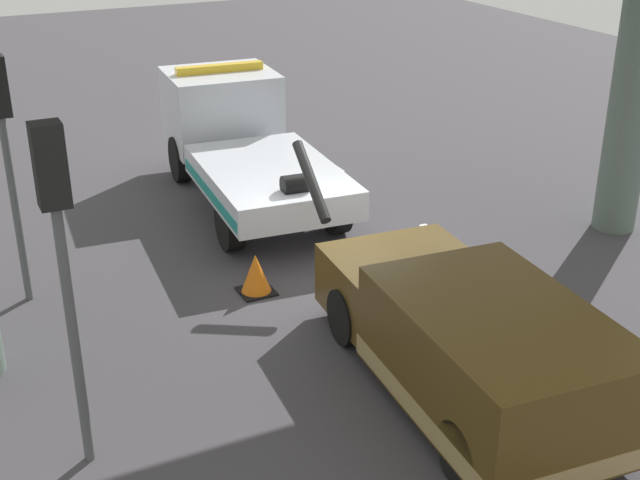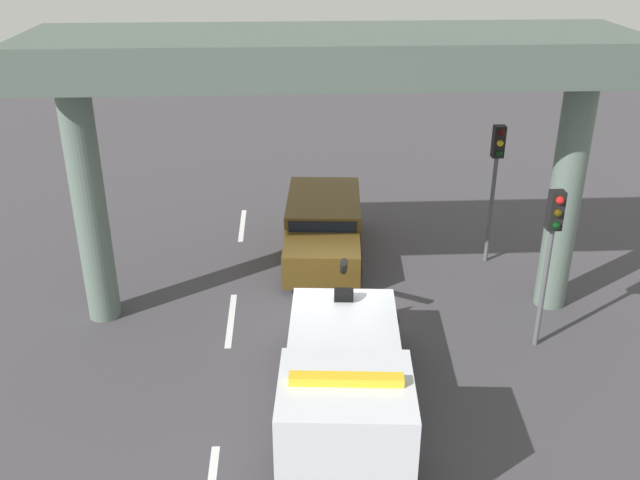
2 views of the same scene
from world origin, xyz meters
name	(u,v)px [view 2 (image 2 of 2)]	position (x,y,z in m)	size (l,w,h in m)	color
ground_plane	(332,319)	(0.00, 0.00, -0.05)	(60.00, 40.00, 0.10)	#423F44
lane_stripe_west	(242,225)	(-6.00, -2.58, 0.00)	(2.60, 0.16, 0.01)	silver
lane_stripe_mid	(231,320)	(0.00, -2.58, 0.00)	(2.60, 0.16, 0.01)	silver
tow_truck_white	(345,386)	(4.50, -0.06, 1.20)	(7.32, 2.84, 2.46)	silver
towed_van_green	(323,228)	(-3.89, 0.01, 0.78)	(5.35, 2.56, 1.58)	#4C3814
overpass_structure	(332,77)	(-0.43, 0.00, 6.06)	(3.60, 13.66, 7.04)	#596B60
traffic_light_near	(496,165)	(-2.98, 4.82, 3.02)	(0.39, 0.32, 4.14)	#515456
traffic_light_far	(552,236)	(1.52, 4.82, 2.89)	(0.39, 0.32, 3.95)	#515456
traffic_cone_orange	(387,306)	(0.09, 1.42, 0.32)	(0.57, 0.57, 0.68)	orange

